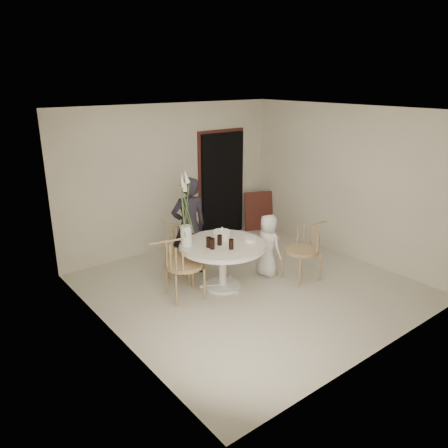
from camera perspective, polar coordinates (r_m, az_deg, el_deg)
ground at (r=6.97m, az=3.39°, el=-8.11°), size 4.50×4.50×0.00m
room_shell at (r=6.41m, az=3.66°, el=4.95°), size 4.50×4.50×4.50m
doorway at (r=8.89m, az=-0.22°, el=5.10°), size 1.00×0.10×2.10m
door_trim at (r=8.91m, az=-0.38°, el=5.52°), size 1.12×0.03×2.22m
table at (r=6.69m, az=-0.19°, el=-3.47°), size 1.33×1.33×0.73m
picture_frame at (r=9.38m, az=4.55°, el=1.71°), size 0.64×0.41×0.82m
chair_far at (r=7.13m, az=-5.80°, el=-2.46°), size 0.61×0.63×0.89m
chair_right at (r=7.15m, az=10.93°, el=-2.46°), size 0.59×0.55×0.93m
chair_left at (r=6.37m, az=-6.34°, el=-4.75°), size 0.63×0.59×0.95m
girl at (r=7.14m, az=-4.58°, el=-0.30°), size 0.66×0.50×1.65m
boy at (r=7.17m, az=5.79°, el=-2.80°), size 0.35×0.52×1.05m
birthday_cake at (r=6.80m, az=-0.33°, el=-1.44°), size 0.28×0.28×0.18m
cola_tumbler_a at (r=6.48m, az=-2.02°, el=-2.39°), size 0.10×0.10×0.16m
cola_tumbler_b at (r=6.41m, az=0.95°, el=-2.65°), size 0.09×0.09×0.15m
cola_tumbler_c at (r=6.41m, az=-1.55°, el=-2.59°), size 0.10×0.10×0.16m
cola_tumbler_d at (r=6.56m, az=-0.57°, el=-2.11°), size 0.08×0.08×0.16m
plate_stack at (r=6.74m, az=3.48°, el=-2.04°), size 0.27×0.27×0.05m
flower_vase at (r=6.45m, az=-5.03°, el=0.60°), size 0.17×0.17×1.17m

